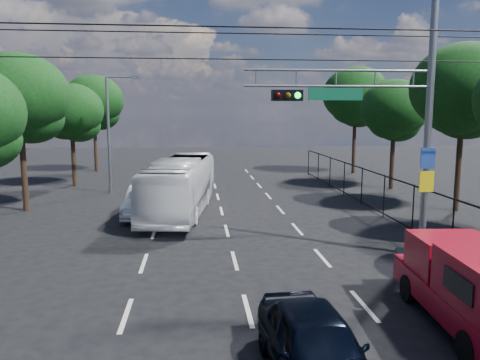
{
  "coord_description": "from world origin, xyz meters",
  "views": [
    {
      "loc": [
        -1.24,
        -7.03,
        4.91
      ],
      "look_at": [
        0.13,
        7.46,
        2.8
      ],
      "focal_mm": 35.0,
      "sensor_mm": 36.0,
      "label": 1
    }
  ],
  "objects": [
    {
      "name": "lane_markings",
      "position": [
        -0.0,
        14.0,
        0.01
      ],
      "size": [
        6.12,
        38.0,
        0.01
      ],
      "color": "beige",
      "rests_on": "ground"
    },
    {
      "name": "signal_mast",
      "position": [
        5.28,
        7.99,
        5.24
      ],
      "size": [
        6.43,
        0.39,
        9.5
      ],
      "color": "slate",
      "rests_on": "ground"
    },
    {
      "name": "streetlight_left",
      "position": [
        -6.33,
        22.0,
        3.94
      ],
      "size": [
        2.09,
        0.22,
        7.08
      ],
      "color": "slate",
      "rests_on": "ground"
    },
    {
      "name": "utility_wires",
      "position": [
        0.0,
        8.83,
        7.23
      ],
      "size": [
        22.0,
        5.04,
        0.74
      ],
      "color": "black",
      "rests_on": "ground"
    },
    {
      "name": "fence_right",
      "position": [
        7.6,
        12.17,
        1.03
      ],
      "size": [
        0.06,
        34.03,
        2.0
      ],
      "color": "black",
      "rests_on": "ground"
    },
    {
      "name": "tree_right_c",
      "position": [
        11.82,
        15.02,
        5.73
      ],
      "size": [
        5.1,
        5.1,
        8.29
      ],
      "color": "black",
      "rests_on": "ground"
    },
    {
      "name": "tree_right_d",
      "position": [
        11.42,
        22.02,
        4.85
      ],
      "size": [
        4.32,
        4.32,
        7.02
      ],
      "color": "black",
      "rests_on": "ground"
    },
    {
      "name": "tree_right_e",
      "position": [
        11.62,
        30.02,
        5.94
      ],
      "size": [
        5.28,
        5.28,
        8.58
      ],
      "color": "black",
      "rests_on": "ground"
    },
    {
      "name": "tree_left_c",
      "position": [
        -9.78,
        17.02,
        5.4
      ],
      "size": [
        4.8,
        4.8,
        7.8
      ],
      "color": "black",
      "rests_on": "ground"
    },
    {
      "name": "tree_left_d",
      "position": [
        -9.38,
        25.02,
        4.72
      ],
      "size": [
        4.2,
        4.2,
        6.83
      ],
      "color": "black",
      "rests_on": "ground"
    },
    {
      "name": "tree_left_e",
      "position": [
        -9.58,
        33.02,
        5.53
      ],
      "size": [
        4.92,
        4.92,
        7.99
      ],
      "color": "black",
      "rests_on": "ground"
    },
    {
      "name": "red_pickup",
      "position": [
        4.99,
        2.43,
        1.05
      ],
      "size": [
        2.33,
        5.44,
        1.98
      ],
      "color": "black",
      "rests_on": "ground"
    },
    {
      "name": "navy_hatchback",
      "position": [
        0.87,
        0.75,
        0.69
      ],
      "size": [
        1.87,
        4.13,
        1.38
      ],
      "primitive_type": "imported",
      "rotation": [
        0.0,
        0.0,
        0.06
      ],
      "color": "black",
      "rests_on": "ground"
    },
    {
      "name": "white_bus",
      "position": [
        -2.0,
        15.79,
        1.36
      ],
      "size": [
        3.62,
        10.0,
        2.72
      ],
      "primitive_type": "imported",
      "rotation": [
        0.0,
        0.0,
        -0.14
      ],
      "color": "white",
      "rests_on": "ground"
    },
    {
      "name": "white_van",
      "position": [
        -3.63,
        15.16,
        0.74
      ],
      "size": [
        1.86,
        4.59,
        1.48
      ],
      "primitive_type": "imported",
      "rotation": [
        0.0,
        0.0,
        -0.07
      ],
      "color": "silver",
      "rests_on": "ground"
    }
  ]
}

